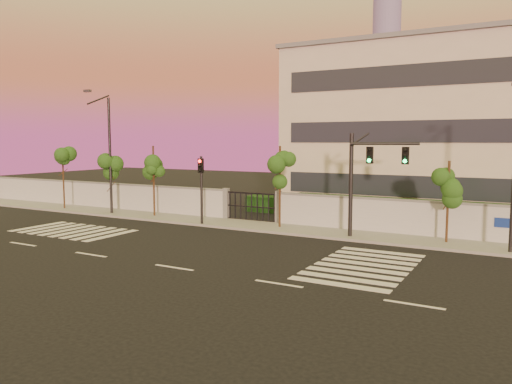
# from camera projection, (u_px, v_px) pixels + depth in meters

# --- Properties ---
(ground) EXTENTS (120.00, 120.00, 0.00)m
(ground) POSITION_uv_depth(u_px,v_px,m) (174.00, 268.00, 21.33)
(ground) COLOR black
(ground) RESTS_ON ground
(sidewalk) EXTENTS (60.00, 3.00, 0.15)m
(sidewalk) POSITION_uv_depth(u_px,v_px,m) (282.00, 228.00, 30.45)
(sidewalk) COLOR gray
(sidewalk) RESTS_ON ground
(perimeter_wall) EXTENTS (60.00, 0.36, 2.20)m
(perimeter_wall) POSITION_uv_depth(u_px,v_px,m) (294.00, 210.00, 31.60)
(perimeter_wall) COLOR #B2B5BA
(perimeter_wall) RESTS_ON ground
(hedge_row) EXTENTS (41.00, 4.25, 1.80)m
(hedge_row) POSITION_uv_depth(u_px,v_px,m) (326.00, 209.00, 33.49)
(hedge_row) COLOR black
(hedge_row) RESTS_ON ground
(institutional_building) EXTENTS (24.40, 12.40, 12.25)m
(institutional_building) POSITION_uv_depth(u_px,v_px,m) (467.00, 130.00, 35.46)
(institutional_building) COLOR beige
(institutional_building) RESTS_ON ground
(distant_skyscraper) EXTENTS (16.00, 16.00, 118.00)m
(distant_skyscraper) POSITION_uv_depth(u_px,v_px,m) (386.00, 43.00, 289.84)
(distant_skyscraper) COLOR slate
(distant_skyscraper) RESTS_ON ground
(road_markings) EXTENTS (57.00, 7.62, 0.02)m
(road_markings) POSITION_uv_depth(u_px,v_px,m) (196.00, 247.00, 25.36)
(road_markings) COLOR silver
(road_markings) RESTS_ON ground
(street_tree_a) EXTENTS (1.48, 1.18, 4.65)m
(street_tree_a) POSITION_uv_depth(u_px,v_px,m) (63.00, 166.00, 38.82)
(street_tree_a) COLOR #382314
(street_tree_a) RESTS_ON ground
(street_tree_b) EXTENTS (1.50, 1.19, 4.49)m
(street_tree_b) POSITION_uv_depth(u_px,v_px,m) (111.00, 170.00, 36.51)
(street_tree_b) COLOR #382314
(street_tree_b) RESTS_ON ground
(street_tree_c) EXTENTS (1.62, 1.29, 5.06)m
(street_tree_c) POSITION_uv_depth(u_px,v_px,m) (154.00, 165.00, 34.94)
(street_tree_c) COLOR #382314
(street_tree_c) RESTS_ON ground
(street_tree_d) EXTENTS (1.61, 1.28, 5.11)m
(street_tree_d) POSITION_uv_depth(u_px,v_px,m) (280.00, 168.00, 30.27)
(street_tree_d) COLOR #382314
(street_tree_d) RESTS_ON ground
(street_tree_e) EXTENTS (1.58, 1.26, 4.39)m
(street_tree_e) POSITION_uv_depth(u_px,v_px,m) (449.00, 183.00, 25.70)
(street_tree_e) COLOR #382314
(street_tree_e) RESTS_ON ground
(traffic_signal_main) EXTENTS (3.64, 1.08, 5.82)m
(traffic_signal_main) POSITION_uv_depth(u_px,v_px,m) (364.00, 173.00, 26.96)
(traffic_signal_main) COLOR black
(traffic_signal_main) RESTS_ON ground
(traffic_signal_secondary) EXTENTS (0.35, 0.34, 4.45)m
(traffic_signal_secondary) POSITION_uv_depth(u_px,v_px,m) (201.00, 182.00, 31.52)
(traffic_signal_secondary) COLOR black
(traffic_signal_secondary) RESTS_ON ground
(streetlight_west) EXTENTS (0.53, 2.14, 8.89)m
(streetlight_west) POSITION_uv_depth(u_px,v_px,m) (108.00, 149.00, 35.91)
(streetlight_west) COLOR black
(streetlight_west) RESTS_ON ground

